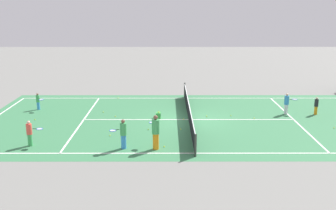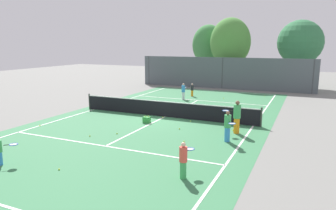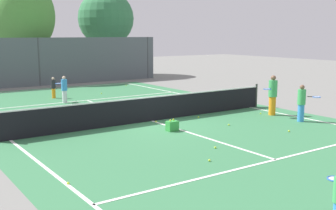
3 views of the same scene
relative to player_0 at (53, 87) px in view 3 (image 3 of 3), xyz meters
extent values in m
plane|color=slate|center=(1.14, -8.14, -0.58)|extent=(80.00, 80.00, 0.00)
cube|color=#387A4C|center=(1.14, -8.14, -0.58)|extent=(13.00, 25.00, 0.00)
cube|color=white|center=(-4.36, -8.14, -0.58)|extent=(0.10, 24.00, 0.01)
cube|color=white|center=(6.64, -8.14, -0.58)|extent=(0.10, 24.00, 0.01)
cube|color=white|center=(1.14, 3.86, -0.58)|extent=(11.00, 0.10, 0.01)
cube|color=white|center=(1.14, -14.54, -0.58)|extent=(11.00, 0.10, 0.01)
cube|color=white|center=(1.14, -1.74, -0.58)|extent=(11.00, 0.10, 0.01)
cube|color=white|center=(1.14, -8.14, -0.58)|extent=(0.10, 12.80, 0.01)
cylinder|color=#333833|center=(7.04, -8.14, -0.03)|extent=(0.10, 0.10, 1.10)
cube|color=black|center=(1.14, -8.14, -0.11)|extent=(11.80, 0.03, 0.95)
cube|color=white|center=(1.14, -8.14, 0.39)|extent=(11.80, 0.04, 0.05)
cube|color=#515B60|center=(1.14, 5.86, 1.02)|extent=(18.00, 0.06, 3.20)
cylinder|color=#3F4447|center=(1.14, 5.86, 1.02)|extent=(0.12, 0.12, 3.20)
cylinder|color=#3F4447|center=(9.64, 5.86, 1.02)|extent=(0.12, 0.12, 3.20)
cylinder|color=brown|center=(8.17, 9.99, 0.90)|extent=(0.41, 0.41, 2.98)
sphere|color=#337547|center=(8.17, 9.99, 4.11)|extent=(4.60, 4.60, 4.60)
cylinder|color=brown|center=(1.16, 8.77, 0.78)|extent=(0.47, 0.47, 2.74)
ellipsoid|color=#4C8E3D|center=(1.16, 8.77, 4.13)|extent=(4.39, 3.75, 5.27)
cylinder|color=orange|center=(0.00, 0.00, -0.32)|extent=(0.20, 0.20, 0.53)
cylinder|color=#232328|center=(0.00, 0.00, 0.18)|extent=(0.24, 0.24, 0.47)
sphere|color=beige|center=(0.00, 0.00, 0.49)|extent=(0.14, 0.14, 0.14)
cylinder|color=orange|center=(6.07, -10.01, -0.18)|extent=(0.29, 0.29, 0.80)
cylinder|color=#3FA559|center=(6.07, -10.01, 0.57)|extent=(0.37, 0.37, 0.70)
sphere|color=brown|center=(6.07, -10.01, 1.03)|extent=(0.22, 0.22, 0.22)
cylinder|color=black|center=(5.76, -10.11, 0.60)|extent=(0.20, 0.09, 0.03)
torus|color=blue|center=(5.52, -10.19, 0.60)|extent=(0.42, 0.42, 0.03)
cylinder|color=silver|center=(5.52, -10.19, 0.60)|extent=(0.35, 0.35, 0.00)
torus|color=blue|center=(-0.83, -17.69, 0.18)|extent=(0.47, 0.47, 0.03)
cylinder|color=silver|center=(-0.83, -17.69, 0.18)|extent=(0.39, 0.39, 0.00)
cylinder|color=silver|center=(-0.10, -1.87, -0.27)|extent=(0.23, 0.23, 0.64)
cylinder|color=#388CD8|center=(-0.10, -1.87, 0.33)|extent=(0.29, 0.29, 0.56)
sphere|color=beige|center=(-0.10, -1.87, 0.69)|extent=(0.17, 0.17, 0.17)
cylinder|color=black|center=(-0.15, -1.58, 0.36)|extent=(0.06, 0.20, 0.03)
torus|color=blue|center=(-0.19, -1.33, 0.36)|extent=(0.38, 0.38, 0.03)
cylinder|color=silver|center=(-0.19, -1.33, 0.36)|extent=(0.32, 0.32, 0.00)
cylinder|color=#388CD8|center=(5.97, -11.58, -0.24)|extent=(0.25, 0.25, 0.69)
cylinder|color=#3FA559|center=(5.97, -11.58, 0.41)|extent=(0.32, 0.32, 0.60)
sphere|color=brown|center=(5.97, -11.58, 0.80)|extent=(0.19, 0.19, 0.19)
cylinder|color=black|center=(6.14, -11.84, 0.44)|extent=(0.14, 0.18, 0.03)
torus|color=blue|center=(6.28, -12.05, 0.44)|extent=(0.46, 0.46, 0.03)
cylinder|color=silver|center=(6.28, -12.05, 0.44)|extent=(0.38, 0.38, 0.00)
cube|color=green|center=(0.82, -10.00, -0.40)|extent=(0.41, 0.29, 0.36)
sphere|color=#CCE533|center=(0.74, -10.00, -0.19)|extent=(0.07, 0.07, 0.07)
sphere|color=#CCE533|center=(0.90, -9.96, -0.19)|extent=(0.07, 0.07, 0.07)
sphere|color=#CCE533|center=(0.34, -5.45, -0.55)|extent=(0.07, 0.07, 0.07)
sphere|color=#CCE533|center=(5.81, -9.60, -0.55)|extent=(0.07, 0.07, 0.07)
sphere|color=#CCE533|center=(-0.47, -13.61, -0.55)|extent=(0.07, 0.07, 0.07)
sphere|color=#CCE533|center=(4.15, -12.52, -0.55)|extent=(0.07, 0.07, 0.07)
sphere|color=#CCE533|center=(1.13, -8.45, -0.55)|extent=(0.07, 0.07, 0.07)
sphere|color=#CCE533|center=(0.53, -12.70, -0.55)|extent=(0.07, 0.07, 0.07)
sphere|color=#CCE533|center=(3.07, -8.70, -0.55)|extent=(0.07, 0.07, 0.07)
sphere|color=#CCE533|center=(5.87, 2.53, -0.55)|extent=(0.07, 0.07, 0.07)
sphere|color=#CCE533|center=(0.93, -4.10, -0.55)|extent=(0.07, 0.07, 0.07)
sphere|color=#CCE533|center=(-4.33, -13.12, -0.55)|extent=(0.07, 0.07, 0.07)
sphere|color=#CCE533|center=(0.47, -6.98, -0.55)|extent=(0.07, 0.07, 0.07)
sphere|color=#CCE533|center=(3.10, -10.52, -0.55)|extent=(0.07, 0.07, 0.07)
sphere|color=#CCE533|center=(2.84, 0.03, -0.55)|extent=(0.07, 0.07, 0.07)
camera|label=1|loc=(24.06, -9.44, 6.37)|focal=42.04mm
camera|label=2|loc=(9.28, -25.68, 3.96)|focal=33.44mm
camera|label=3|loc=(-7.72, -22.12, 2.88)|focal=45.03mm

